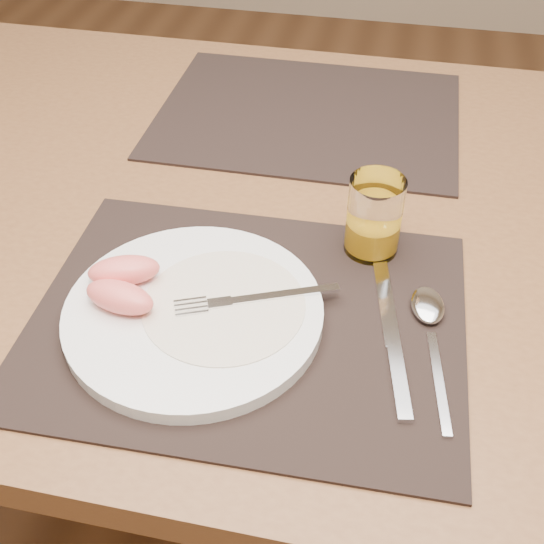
{
  "coord_description": "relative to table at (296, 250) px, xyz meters",
  "views": [
    {
      "loc": [
        0.12,
        -0.7,
        1.27
      ],
      "look_at": [
        0.0,
        -0.16,
        0.77
      ],
      "focal_mm": 45.0,
      "sensor_mm": 36.0,
      "label": 1
    }
  ],
  "objects": [
    {
      "name": "plate",
      "position": [
        -0.07,
        -0.23,
        0.1
      ],
      "size": [
        0.27,
        0.27,
        0.02
      ],
      "primitive_type": "cylinder",
      "color": "white",
      "rests_on": "placemat_near"
    },
    {
      "name": "placemat_far",
      "position": [
        -0.02,
        0.22,
        0.09
      ],
      "size": [
        0.45,
        0.35,
        0.0
      ],
      "primitive_type": "cube",
      "rotation": [
        0.0,
        0.0,
        0.01
      ],
      "color": "black",
      "rests_on": "table"
    },
    {
      "name": "grapefruit_wedges",
      "position": [
        -0.15,
        -0.23,
        0.12
      ],
      "size": [
        0.09,
        0.09,
        0.03
      ],
      "color": "#F57064",
      "rests_on": "plate"
    },
    {
      "name": "juice_glass",
      "position": [
        0.1,
        -0.08,
        0.13
      ],
      "size": [
        0.06,
        0.06,
        0.09
      ],
      "color": "white",
      "rests_on": "placemat_near"
    },
    {
      "name": "fork",
      "position": [
        -0.02,
        -0.21,
        0.11
      ],
      "size": [
        0.17,
        0.08,
        0.0
      ],
      "color": "silver",
      "rests_on": "plate"
    },
    {
      "name": "placemat_near",
      "position": [
        -0.01,
        -0.22,
        0.09
      ],
      "size": [
        0.46,
        0.36,
        0.0
      ],
      "primitive_type": "cube",
      "rotation": [
        0.0,
        0.0,
        0.03
      ],
      "color": "black",
      "rests_on": "table"
    },
    {
      "name": "knife",
      "position": [
        0.14,
        -0.23,
        0.09
      ],
      "size": [
        0.06,
        0.22,
        0.01
      ],
      "color": "silver",
      "rests_on": "placemat_near"
    },
    {
      "name": "ground",
      "position": [
        0.0,
        0.0,
        -0.67
      ],
      "size": [
        5.0,
        5.0,
        0.0
      ],
      "primitive_type": "plane",
      "color": "brown",
      "rests_on": "ground"
    },
    {
      "name": "plate_dressing",
      "position": [
        -0.04,
        -0.22,
        0.1
      ],
      "size": [
        0.17,
        0.17,
        0.0
      ],
      "color": "white",
      "rests_on": "plate"
    },
    {
      "name": "table",
      "position": [
        0.0,
        0.0,
        0.0
      ],
      "size": [
        1.4,
        0.9,
        0.75
      ],
      "color": "brown",
      "rests_on": "ground"
    },
    {
      "name": "spoon",
      "position": [
        0.17,
        -0.18,
        0.09
      ],
      "size": [
        0.05,
        0.19,
        0.01
      ],
      "color": "silver",
      "rests_on": "placemat_near"
    }
  ]
}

